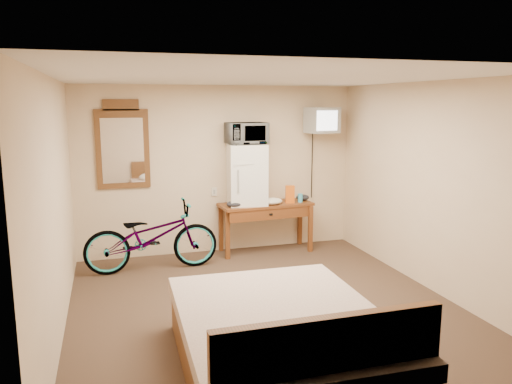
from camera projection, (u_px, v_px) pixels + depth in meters
room at (265, 197)px, 5.34m from camera, size 4.60×4.64×2.50m
desk at (266, 211)px, 7.52m from camera, size 1.43×0.64×0.75m
mini_fridge at (247, 174)px, 7.40m from camera, size 0.59×0.57×0.90m
microwave at (247, 133)px, 7.29m from camera, size 0.61×0.45×0.31m
snack_bag at (290, 194)px, 7.53m from camera, size 0.15×0.10×0.27m
blue_cup at (300, 198)px, 7.60m from camera, size 0.07×0.07×0.13m
cloth_cream at (272, 201)px, 7.43m from camera, size 0.32×0.25×0.10m
cloth_dark_a at (235, 204)px, 7.24m from camera, size 0.24×0.18×0.09m
cloth_dark_b at (303, 198)px, 7.73m from camera, size 0.21×0.17×0.10m
crt_television at (322, 120)px, 7.55m from camera, size 0.50×0.60×0.38m
wall_mirror at (123, 146)px, 7.02m from camera, size 0.74×0.04×1.25m
bicycle at (152, 237)px, 6.71m from camera, size 1.79×0.66×0.93m
bed at (283, 342)px, 4.14m from camera, size 1.70×2.22×0.90m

